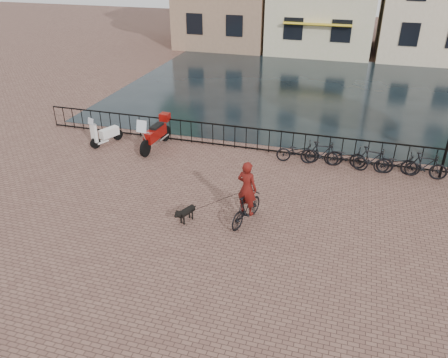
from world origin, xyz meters
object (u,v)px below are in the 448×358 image
(cyclist, at_px, (247,197))
(scooter, at_px, (106,129))
(dog, at_px, (187,213))
(motorcycle, at_px, (155,130))

(cyclist, relative_size, scooter, 1.58)
(cyclist, height_order, dog, cyclist)
(cyclist, distance_m, scooter, 8.55)
(cyclist, bearing_deg, motorcycle, -24.59)
(dog, bearing_deg, scooter, 162.65)
(dog, xyz_separation_m, scooter, (-5.58, 4.74, 0.42))
(cyclist, height_order, scooter, cyclist)
(motorcycle, bearing_deg, cyclist, -36.44)
(cyclist, xyz_separation_m, scooter, (-7.41, 4.25, -0.24))
(motorcycle, bearing_deg, dog, -51.74)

